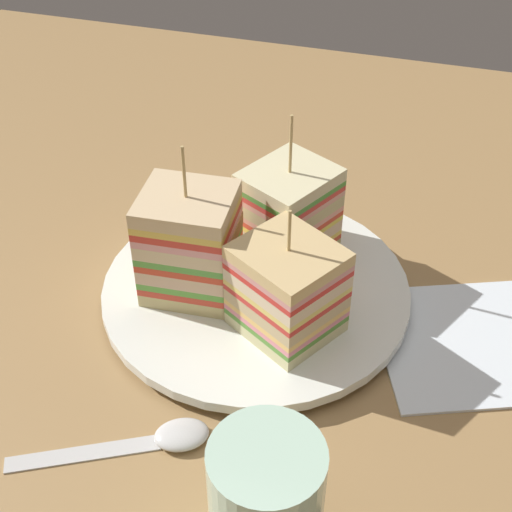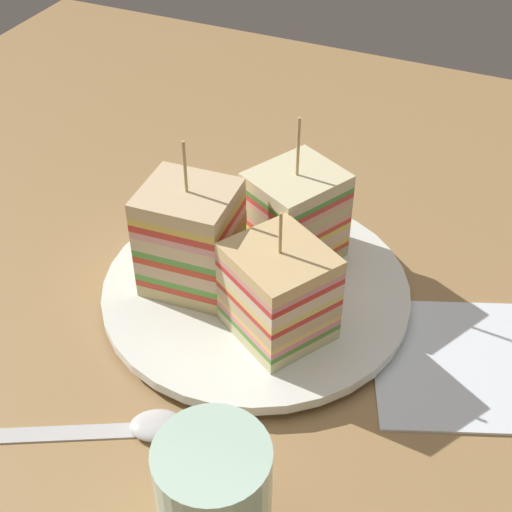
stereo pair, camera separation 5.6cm
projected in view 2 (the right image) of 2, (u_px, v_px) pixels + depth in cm
name	position (u px, v px, depth cm)	size (l,w,h in cm)	color
ground_plane	(256.00, 307.00, 59.42)	(105.64, 96.22, 1.80)	#A17A4B
plate	(256.00, 291.00, 58.22)	(24.35, 24.35, 1.58)	white
sandwich_wedge_0	(295.00, 216.00, 58.29)	(8.38, 8.79, 12.75)	#D0C27C
sandwich_wedge_1	(191.00, 239.00, 55.39)	(7.25, 6.58, 12.87)	#D4BE7C
sandwich_wedge_2	(278.00, 292.00, 51.87)	(9.05, 8.83, 10.63)	beige
chip_pile	(244.00, 279.00, 56.56)	(7.87, 7.01, 2.23)	#D5B55A
spoon	(134.00, 427.00, 48.72)	(12.72, 7.75, 1.00)	silver
napkin	(466.00, 366.00, 53.07)	(13.79, 12.64, 0.50)	white
drinking_glass	(215.00, 512.00, 39.95)	(6.23, 6.23, 9.57)	silver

